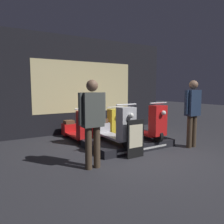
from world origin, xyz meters
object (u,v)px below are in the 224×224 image
at_px(scooter_display_right, 145,124).
at_px(price_sign_board, 136,139).
at_px(scooter_display_left, 114,128).
at_px(scooter_backrow_1, 106,125).
at_px(scooter_backrow_0, 77,128).
at_px(person_right_browsing, 193,109).
at_px(person_left_browsing, 92,118).

bearing_deg(scooter_display_right, price_sign_board, -139.76).
xyz_separation_m(scooter_display_left, scooter_backrow_1, (0.55, 1.34, -0.18)).
xyz_separation_m(scooter_display_right, scooter_backrow_1, (-0.40, 1.34, -0.18)).
bearing_deg(scooter_backrow_1, scooter_backrow_0, 180.00).
relative_size(scooter_backrow_0, person_right_browsing, 0.93).
distance_m(person_left_browsing, price_sign_board, 1.21).
bearing_deg(price_sign_board, scooter_backrow_1, 77.23).
xyz_separation_m(scooter_display_left, price_sign_board, (0.08, -0.74, -0.13)).
relative_size(person_left_browsing, person_right_browsing, 0.98).
xyz_separation_m(person_right_browsing, price_sign_board, (-1.74, 0.08, -0.57)).
relative_size(scooter_display_left, person_right_browsing, 0.93).
height_order(scooter_display_right, price_sign_board, scooter_display_right).
xyz_separation_m(scooter_backrow_1, person_left_browsing, (-1.55, -2.16, 0.60)).
xyz_separation_m(scooter_display_left, person_left_browsing, (-1.00, -0.82, 0.42)).
bearing_deg(person_left_browsing, person_right_browsing, 0.00).
bearing_deg(person_right_browsing, person_left_browsing, -180.00).
height_order(scooter_display_right, scooter_backrow_1, scooter_display_right).
distance_m(scooter_display_left, person_left_browsing, 1.36).
distance_m(scooter_display_left, scooter_backrow_0, 1.42).
relative_size(scooter_display_right, scooter_backrow_0, 1.00).
bearing_deg(scooter_display_right, scooter_backrow_0, 135.45).
relative_size(scooter_display_left, price_sign_board, 1.90).
xyz_separation_m(scooter_display_right, scooter_backrow_0, (-1.36, 1.34, -0.18)).
bearing_deg(person_left_browsing, price_sign_board, 4.41).
height_order(scooter_display_right, person_left_browsing, person_left_browsing).
bearing_deg(scooter_backrow_0, scooter_backrow_1, 0.00).
distance_m(scooter_backrow_1, person_right_browsing, 2.58).
bearing_deg(scooter_backrow_1, price_sign_board, -102.77).
distance_m(scooter_display_right, person_right_browsing, 1.27).
relative_size(scooter_display_right, price_sign_board, 1.90).
height_order(scooter_display_right, scooter_backrow_0, scooter_display_right).
height_order(scooter_display_left, person_right_browsing, person_right_browsing).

